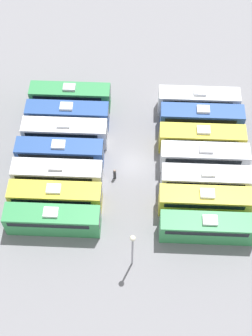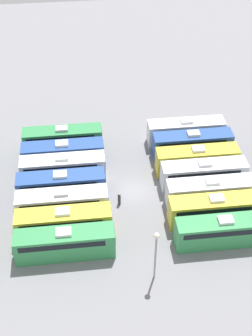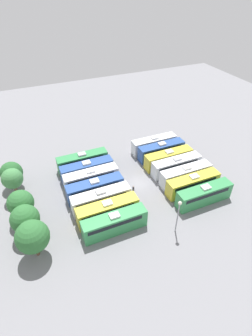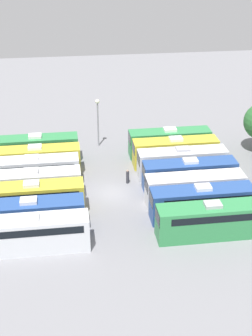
% 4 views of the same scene
% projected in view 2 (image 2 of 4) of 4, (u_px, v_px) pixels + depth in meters
% --- Properties ---
extents(ground_plane, '(127.05, 127.05, 0.00)m').
position_uv_depth(ground_plane, '(133.00, 191.00, 58.32)').
color(ground_plane, gray).
extents(bus_0, '(2.48, 10.60, 3.72)m').
position_uv_depth(bus_0, '(223.00, 231.00, 50.81)').
color(bus_0, '#338C4C').
rests_on(bus_0, ground_plane).
extents(bus_1, '(2.48, 10.60, 3.72)m').
position_uv_depth(bus_1, '(215.00, 209.00, 53.31)').
color(bus_1, gold).
rests_on(bus_1, ground_plane).
extents(bus_2, '(2.48, 10.60, 3.72)m').
position_uv_depth(bus_2, '(211.00, 192.00, 55.49)').
color(bus_2, silver).
rests_on(bus_2, ground_plane).
extents(bus_3, '(2.48, 10.60, 3.72)m').
position_uv_depth(bus_3, '(203.00, 173.00, 57.97)').
color(bus_3, silver).
rests_on(bus_3, ground_plane).
extents(bus_4, '(2.48, 10.60, 3.72)m').
position_uv_depth(bus_4, '(197.00, 159.00, 60.09)').
color(bus_4, gold).
rests_on(bus_4, ground_plane).
extents(bus_5, '(2.48, 10.60, 3.72)m').
position_uv_depth(bus_5, '(192.00, 144.00, 62.60)').
color(bus_5, '#284C93').
rests_on(bus_5, ground_plane).
extents(bus_6, '(2.48, 10.60, 3.72)m').
position_uv_depth(bus_6, '(185.00, 131.00, 64.80)').
color(bus_6, silver).
rests_on(bus_6, ground_plane).
extents(bus_7, '(2.48, 10.60, 3.72)m').
position_uv_depth(bus_7, '(65.00, 243.00, 49.49)').
color(bus_7, '#338C4C').
rests_on(bus_7, ground_plane).
extents(bus_8, '(2.48, 10.60, 3.72)m').
position_uv_depth(bus_8, '(64.00, 222.00, 51.74)').
color(bus_8, gold).
rests_on(bus_8, ground_plane).
extents(bus_9, '(2.48, 10.60, 3.72)m').
position_uv_depth(bus_9, '(62.00, 203.00, 54.02)').
color(bus_9, silver).
rests_on(bus_9, ground_plane).
extents(bus_10, '(2.48, 10.60, 3.72)m').
position_uv_depth(bus_10, '(61.00, 185.00, 56.36)').
color(bus_10, '#284C93').
rests_on(bus_10, ground_plane).
extents(bus_11, '(2.48, 10.60, 3.72)m').
position_uv_depth(bus_11, '(63.00, 168.00, 58.80)').
color(bus_11, silver).
rests_on(bus_11, ground_plane).
extents(bus_12, '(2.48, 10.60, 3.72)m').
position_uv_depth(bus_12, '(63.00, 154.00, 60.93)').
color(bus_12, '#284C93').
rests_on(bus_12, ground_plane).
extents(bus_13, '(2.48, 10.60, 3.72)m').
position_uv_depth(bus_13, '(63.00, 139.00, 63.40)').
color(bus_13, '#338C4C').
rests_on(bus_13, ground_plane).
extents(worker_person, '(0.36, 0.36, 1.74)m').
position_uv_depth(worker_person, '(119.00, 199.00, 55.98)').
color(worker_person, '#333338').
rests_on(worker_person, ground_plane).
extents(light_pole, '(0.60, 0.60, 6.67)m').
position_uv_depth(light_pole, '(156.00, 248.00, 45.43)').
color(light_pole, gray).
rests_on(light_pole, ground_plane).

